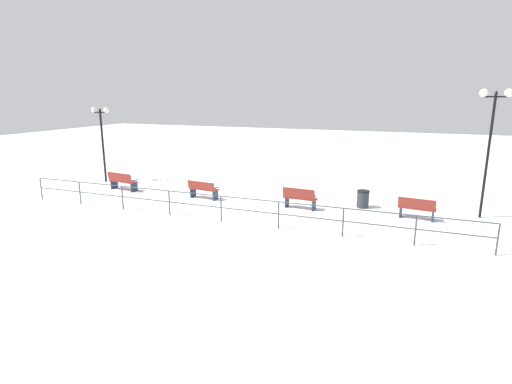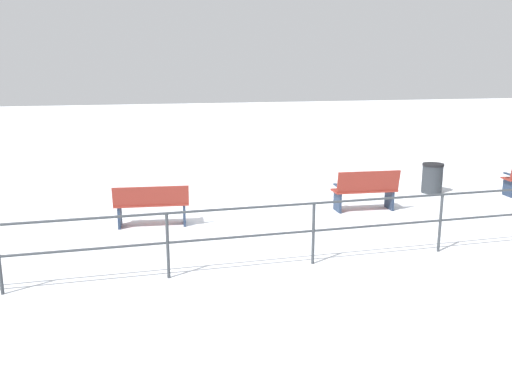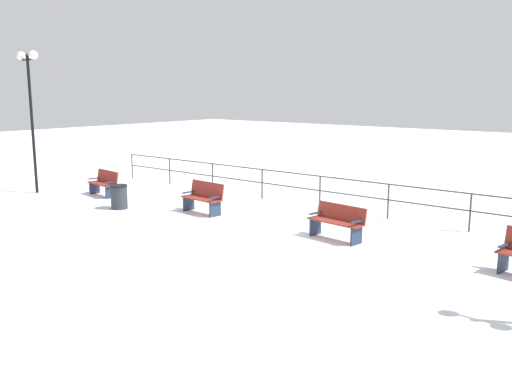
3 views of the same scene
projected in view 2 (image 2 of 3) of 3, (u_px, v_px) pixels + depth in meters
name	position (u px, v px, depth m)	size (l,w,h in m)	color
ground_plane	(262.00, 216.00, 11.88)	(80.00, 80.00, 0.00)	white
bench_second	(365.00, 190.00, 12.19)	(0.66, 1.49, 0.96)	maroon
bench_third	(152.00, 204.00, 10.99)	(0.70, 1.56, 0.88)	maroon
waterfront_railing	(314.00, 222.00, 8.81)	(0.05, 19.08, 1.06)	#383D42
trash_bin	(432.00, 178.00, 14.05)	(0.55, 0.55, 0.77)	#2D3338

